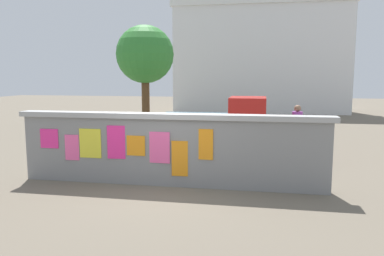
# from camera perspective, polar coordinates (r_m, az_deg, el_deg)

# --- Properties ---
(ground) EXTENTS (60.00, 60.00, 0.00)m
(ground) POSITION_cam_1_polar(r_m,az_deg,el_deg) (16.80, 3.19, -0.95)
(ground) COLOR #6B6051
(poster_wall) EXTENTS (7.42, 0.42, 1.70)m
(poster_wall) POSITION_cam_1_polar(r_m,az_deg,el_deg) (8.89, -3.42, -3.11)
(poster_wall) COLOR gray
(poster_wall) RESTS_ON ground
(auto_rickshaw_truck) EXTENTS (3.61, 1.52, 1.85)m
(auto_rickshaw_truck) POSITION_cam_1_polar(r_m,az_deg,el_deg) (13.09, 3.97, 0.52)
(auto_rickshaw_truck) COLOR black
(auto_rickshaw_truck) RESTS_ON ground
(motorcycle) EXTENTS (1.89, 0.58, 0.87)m
(motorcycle) POSITION_cam_1_polar(r_m,az_deg,el_deg) (10.80, -11.55, -3.52)
(motorcycle) COLOR black
(motorcycle) RESTS_ON ground
(bicycle_near) EXTENTS (1.68, 0.52, 0.95)m
(bicycle_near) POSITION_cam_1_polar(r_m,az_deg,el_deg) (10.11, 4.43, -4.72)
(bicycle_near) COLOR black
(bicycle_near) RESTS_ON ground
(bicycle_far) EXTENTS (1.70, 0.44, 0.95)m
(bicycle_far) POSITION_cam_1_polar(r_m,az_deg,el_deg) (11.41, 15.27, -3.54)
(bicycle_far) COLOR black
(bicycle_far) RESTS_ON ground
(person_walking) EXTENTS (0.48, 0.48, 1.62)m
(person_walking) POSITION_cam_1_polar(r_m,az_deg,el_deg) (12.91, 15.46, 0.54)
(person_walking) COLOR #BF6626
(person_walking) RESTS_ON ground
(tree_roadside) EXTENTS (2.84, 2.84, 5.03)m
(tree_roadside) POSITION_cam_1_polar(r_m,az_deg,el_deg) (19.16, -7.07, 10.79)
(tree_roadside) COLOR brown
(tree_roadside) RESTS_ON ground
(building_background) EXTENTS (12.32, 4.41, 7.80)m
(building_background) POSITION_cam_1_polar(r_m,az_deg,el_deg) (28.35, 10.18, 10.44)
(building_background) COLOR white
(building_background) RESTS_ON ground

